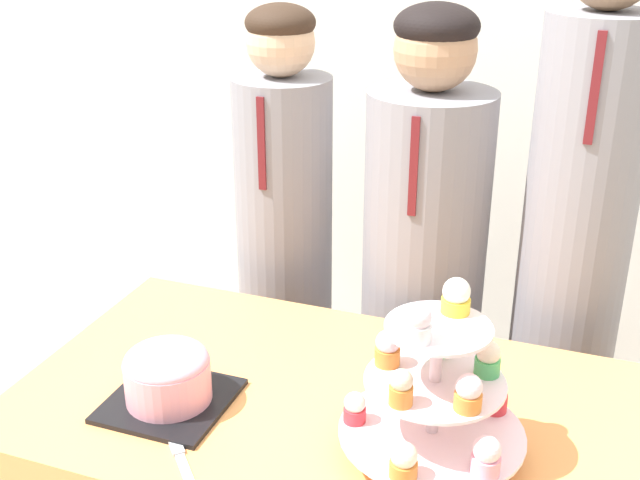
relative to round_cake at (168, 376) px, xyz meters
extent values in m
cube|color=black|center=(0.00, 0.00, -0.05)|extent=(0.22, 0.22, 0.01)
cylinder|color=pink|center=(0.00, 0.00, -0.01)|extent=(0.16, 0.16, 0.08)
ellipsoid|color=pink|center=(0.00, 0.00, 0.03)|extent=(0.16, 0.16, 0.06)
cube|color=#B2B2B7|center=(0.07, -0.10, -0.06)|extent=(0.07, 0.07, 0.01)
cylinder|color=silver|center=(0.49, 0.02, 0.07)|extent=(0.02, 0.02, 0.25)
cylinder|color=silver|center=(0.49, 0.02, -0.01)|extent=(0.31, 0.31, 0.01)
cylinder|color=silver|center=(0.49, 0.02, 0.09)|extent=(0.23, 0.23, 0.01)
cylinder|color=silver|center=(0.49, 0.02, 0.19)|extent=(0.17, 0.17, 0.01)
cylinder|color=#E5333D|center=(0.43, 0.13, 0.00)|extent=(0.04, 0.04, 0.03)
sphere|color=beige|center=(0.43, 0.13, 0.03)|extent=(0.04, 0.04, 0.04)
cylinder|color=#E5333D|center=(0.36, 0.00, 0.00)|extent=(0.04, 0.04, 0.03)
sphere|color=white|center=(0.36, 0.00, 0.03)|extent=(0.04, 0.04, 0.04)
cylinder|color=orange|center=(0.47, -0.11, 0.00)|extent=(0.04, 0.04, 0.03)
sphere|color=#F4E5C6|center=(0.47, -0.11, 0.03)|extent=(0.04, 0.04, 0.04)
cylinder|color=pink|center=(0.59, -0.06, 0.01)|extent=(0.05, 0.05, 0.03)
sphere|color=silver|center=(0.59, -0.06, 0.04)|extent=(0.04, 0.04, 0.04)
cylinder|color=#E5333D|center=(0.58, 0.11, 0.01)|extent=(0.04, 0.04, 0.03)
sphere|color=white|center=(0.58, 0.11, 0.04)|extent=(0.04, 0.04, 0.04)
cylinder|color=orange|center=(0.40, 0.04, 0.11)|extent=(0.04, 0.04, 0.03)
sphere|color=silver|center=(0.40, 0.04, 0.13)|extent=(0.04, 0.04, 0.04)
cylinder|color=orange|center=(0.45, -0.06, 0.11)|extent=(0.04, 0.04, 0.03)
sphere|color=beige|center=(0.45, -0.06, 0.13)|extent=(0.04, 0.04, 0.04)
cylinder|color=orange|center=(0.55, -0.04, 0.10)|extent=(0.04, 0.04, 0.03)
sphere|color=silver|center=(0.55, -0.04, 0.13)|extent=(0.04, 0.04, 0.04)
cylinder|color=#4CB766|center=(0.56, 0.07, 0.10)|extent=(0.04, 0.04, 0.03)
sphere|color=#F4E5C6|center=(0.56, 0.07, 0.13)|extent=(0.04, 0.04, 0.04)
cylinder|color=#4CB766|center=(0.47, 0.10, 0.10)|extent=(0.05, 0.05, 0.02)
sphere|color=beige|center=(0.47, 0.10, 0.13)|extent=(0.04, 0.04, 0.04)
cylinder|color=yellow|center=(0.50, 0.07, 0.20)|extent=(0.05, 0.05, 0.02)
sphere|color=white|center=(0.50, 0.07, 0.23)|extent=(0.04, 0.04, 0.04)
cylinder|color=white|center=(0.47, -0.04, 0.20)|extent=(0.04, 0.04, 0.03)
sphere|color=silver|center=(0.47, -0.04, 0.23)|extent=(0.04, 0.04, 0.04)
cylinder|color=gray|center=(-0.05, 0.67, -0.20)|extent=(0.24, 0.24, 1.23)
sphere|color=#D6AD89|center=(-0.05, 0.67, 0.49)|extent=(0.16, 0.16, 0.16)
ellipsoid|color=#332319|center=(-0.05, 0.67, 0.53)|extent=(0.16, 0.16, 0.09)
cube|color=maroon|center=(-0.05, 0.55, 0.28)|extent=(0.02, 0.01, 0.22)
cylinder|color=gray|center=(0.32, 0.67, -0.21)|extent=(0.30, 0.30, 1.22)
sphere|color=tan|center=(0.32, 0.67, 0.50)|extent=(0.18, 0.18, 0.18)
ellipsoid|color=black|center=(0.32, 0.67, 0.55)|extent=(0.19, 0.19, 0.10)
cube|color=maroon|center=(0.32, 0.52, 0.27)|extent=(0.02, 0.01, 0.22)
cylinder|color=gray|center=(0.66, 0.67, -0.11)|extent=(0.24, 0.24, 1.41)
cube|color=maroon|center=(0.66, 0.55, 0.46)|extent=(0.02, 0.01, 0.22)
camera|label=1|loc=(0.69, -1.07, 0.81)|focal=45.00mm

